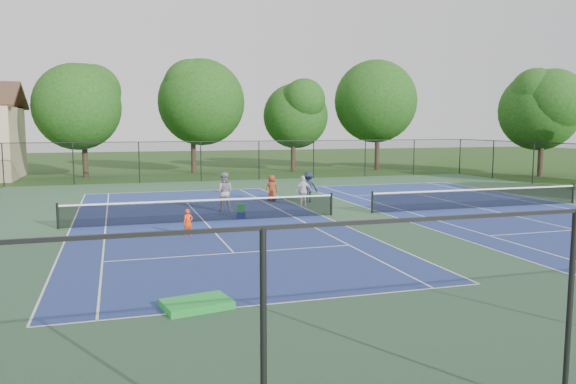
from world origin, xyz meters
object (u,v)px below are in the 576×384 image
object	(u,v)px
bystander_c	(272,188)
tree_back_a	(83,102)
tree_back_d	(378,97)
bystander_b	(308,187)
bystander_a	(303,191)
tree_back_b	(192,98)
ball_crate	(241,215)
instructor	(224,192)
ball_hopper	(241,208)
tree_back_c	(293,111)
tree_side_e	(543,106)
child_player	(188,223)

from	to	relation	value
bystander_c	tree_back_a	bearing A→B (deg)	-66.14
tree_back_d	bystander_b	bearing A→B (deg)	-125.02
bystander_a	tree_back_b	bearing A→B (deg)	-87.73
bystander_c	ball_crate	xyz separation A→B (m)	(-2.88, -5.21, -0.59)
tree_back_d	instructor	size ratio (longest dim) A/B	5.37
ball_crate	ball_hopper	distance (m)	0.33
tree_back_c	tree_back_b	bearing A→B (deg)	173.66
tree_back_d	bystander_a	size ratio (longest dim) A/B	6.49
tree_side_e	bystander_a	bearing A→B (deg)	-156.18
tree_side_e	instructor	size ratio (longest dim) A/B	4.59
ball_hopper	bystander_b	bearing A→B (deg)	41.84
tree_back_b	bystander_b	size ratio (longest dim) A/B	6.01
tree_back_b	bystander_a	size ratio (longest dim) A/B	6.28
child_player	instructor	bearing A→B (deg)	51.42
tree_back_d	bystander_b	xyz separation A→B (m)	(-13.61, -19.42, -5.99)
tree_back_a	instructor	bearing A→B (deg)	-71.00
tree_side_e	bystander_b	bearing A→B (deg)	-158.24
ball_crate	tree_back_b	bearing A→B (deg)	87.15
tree_back_a	tree_side_e	xyz separation A→B (m)	(36.00, -10.00, -0.23)
tree_back_a	tree_back_b	world-z (taller)	tree_back_b
instructor	ball_crate	size ratio (longest dim) A/B	5.04
tree_back_d	bystander_c	distance (m)	24.75
instructor	ball_hopper	distance (m)	2.30
tree_back_b	bystander_b	distance (m)	22.44
tree_back_b	tree_back_c	bearing A→B (deg)	-6.34
tree_side_e	bystander_c	bearing A→B (deg)	-161.71
tree_side_e	instructor	world-z (taller)	tree_side_e
tree_back_c	child_player	xyz separation A→B (m)	(-13.06, -28.02, -4.96)
bystander_c	ball_hopper	bearing A→B (deg)	54.91
tree_back_c	ball_crate	xyz separation A→B (m)	(-10.27, -24.60, -5.33)
tree_back_d	tree_back_b	bearing A→B (deg)	173.29
tree_back_c	ball_crate	world-z (taller)	tree_back_c
ball_hopper	child_player	bearing A→B (deg)	-129.24
bystander_b	child_player	bearing A→B (deg)	46.49
instructor	tree_side_e	bearing A→B (deg)	-142.71
child_player	ball_hopper	size ratio (longest dim) A/B	2.81
tree_side_e	ball_crate	xyz separation A→B (m)	(-28.27, -13.60, -5.66)
ball_hopper	tree_back_d	bearing A→B (deg)	52.25
bystander_a	bystander_c	distance (m)	2.58
child_player	ball_hopper	bearing A→B (deg)	35.49
tree_back_a	bystander_a	distance (m)	24.37
child_player	tree_back_c	bearing A→B (deg)	49.73
bystander_a	bystander_c	size ratio (longest dim) A/B	1.09
tree_side_e	bystander_a	world-z (taller)	tree_side_e
bystander_a	ball_crate	size ratio (longest dim) A/B	4.17
bystander_b	ball_hopper	bearing A→B (deg)	42.81
child_player	bystander_b	bearing A→B (deg)	30.25
ball_crate	instructor	bearing A→B (deg)	99.32
child_player	instructor	world-z (taller)	instructor
bystander_c	ball_crate	distance (m)	5.98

